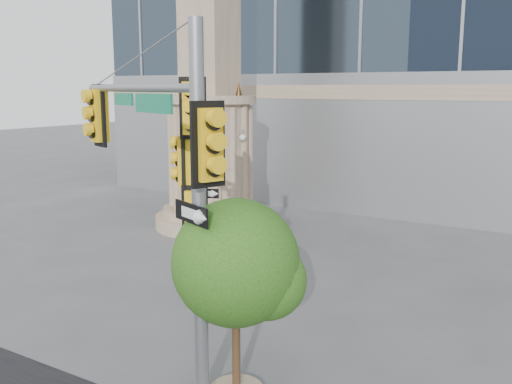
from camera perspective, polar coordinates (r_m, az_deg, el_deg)
The scene contains 5 objects.
ground at distance 12.39m, azimuth -6.42°, elevation -15.46°, with size 120.00×120.00×0.00m, color #545456.
monument at distance 21.96m, azimuth -4.63°, elevation 10.70°, with size 4.40×4.40×16.60m.
main_signal_pole at distance 10.23m, azimuth -9.10°, elevation 2.47°, with size 4.75×2.29×6.46m.
secondary_signal_pole at distance 13.59m, azimuth -6.32°, elevation 1.75°, with size 1.08×0.78×5.72m.
street_tree at distance 9.90m, azimuth -1.78°, elevation -7.61°, with size 2.28×2.22×3.55m.
Camera 1 is at (6.93, -8.74, 5.40)m, focal length 40.00 mm.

